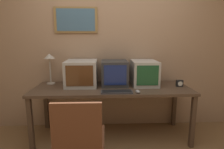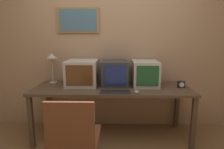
{
  "view_description": "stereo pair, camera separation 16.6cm",
  "coord_description": "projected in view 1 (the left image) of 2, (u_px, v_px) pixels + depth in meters",
  "views": [
    {
      "loc": [
        -0.11,
        -1.47,
        1.43
      ],
      "look_at": [
        0.0,
        1.08,
        0.93
      ],
      "focal_mm": 30.0,
      "sensor_mm": 36.0,
      "label": 1
    },
    {
      "loc": [
        0.06,
        -1.47,
        1.43
      ],
      "look_at": [
        0.0,
        1.08,
        0.93
      ],
      "focal_mm": 30.0,
      "sensor_mm": 36.0,
      "label": 2
    }
  ],
  "objects": [
    {
      "name": "wall_back",
      "position": [
        111.0,
        46.0,
        2.94
      ],
      "size": [
        8.0,
        0.08,
        2.6
      ],
      "color": "tan",
      "rests_on": "ground_plane"
    },
    {
      "name": "desk",
      "position": [
        112.0,
        92.0,
        2.65
      ],
      "size": [
        2.18,
        0.74,
        0.75
      ],
      "color": "#4C3828",
      "rests_on": "ground_plane"
    },
    {
      "name": "monitor_left",
      "position": [
        82.0,
        73.0,
        2.71
      ],
      "size": [
        0.44,
        0.48,
        0.37
      ],
      "color": "#B7B2A8",
      "rests_on": "desk"
    },
    {
      "name": "monitor_center",
      "position": [
        114.0,
        73.0,
        2.73
      ],
      "size": [
        0.37,
        0.42,
        0.36
      ],
      "color": "#333333",
      "rests_on": "desk"
    },
    {
      "name": "monitor_right",
      "position": [
        144.0,
        73.0,
        2.75
      ],
      "size": [
        0.36,
        0.48,
        0.36
      ],
      "color": "#B7B2A8",
      "rests_on": "desk"
    },
    {
      "name": "keyboard_main",
      "position": [
        117.0,
        92.0,
        2.37
      ],
      "size": [
        0.4,
        0.15,
        0.03
      ],
      "color": "#333338",
      "rests_on": "desk"
    },
    {
      "name": "mouse_near_keyboard",
      "position": [
        138.0,
        91.0,
        2.36
      ],
      "size": [
        0.06,
        0.1,
        0.04
      ],
      "color": "gray",
      "rests_on": "desk"
    },
    {
      "name": "desk_clock",
      "position": [
        180.0,
        83.0,
        2.67
      ],
      "size": [
        0.09,
        0.06,
        0.09
      ],
      "color": "black",
      "rests_on": "desk"
    },
    {
      "name": "desk_lamp",
      "position": [
        50.0,
        60.0,
        2.77
      ],
      "size": [
        0.16,
        0.16,
        0.46
      ],
      "color": "#B2A899",
      "rests_on": "desk"
    },
    {
      "name": "office_chair",
      "position": [
        80.0,
        147.0,
        1.84
      ],
      "size": [
        0.51,
        0.51,
        0.89
      ],
      "color": "black",
      "rests_on": "ground_plane"
    }
  ]
}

